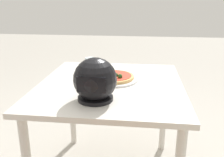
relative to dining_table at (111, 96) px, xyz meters
name	(u,v)px	position (x,y,z in m)	size (l,w,h in m)	color
dining_table	(111,96)	(0.00, 0.00, 0.00)	(0.91, 1.00, 0.74)	beige
pizza_plate	(113,79)	(-0.01, -0.07, 0.10)	(0.33, 0.33, 0.01)	white
pizza	(113,76)	(-0.01, -0.07, 0.12)	(0.27, 0.27, 0.05)	tan
motorcycle_helmet	(95,81)	(0.05, 0.28, 0.20)	(0.23, 0.23, 0.23)	black
drinking_glass	(90,64)	(0.19, -0.25, 0.14)	(0.07, 0.07, 0.10)	silver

